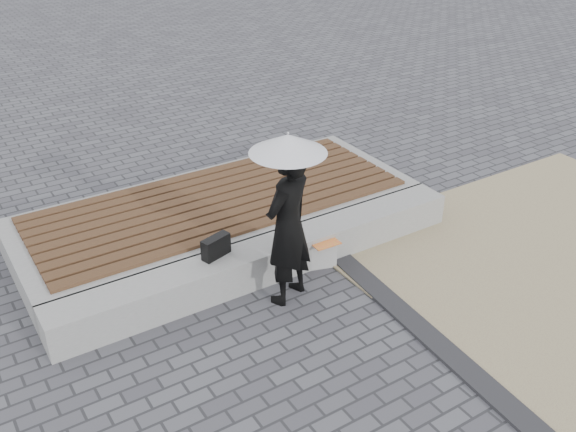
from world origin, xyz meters
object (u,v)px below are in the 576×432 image
object	(u,v)px
woman	(288,226)
handbag	(216,247)
parasol	(288,144)
canvas_tote	(322,254)
seating_ledge	(268,259)

from	to	relation	value
woman	handbag	bearing A→B (deg)	-69.04
woman	parasol	xyz separation A→B (m)	(0.00, 0.00, 0.91)
woman	canvas_tote	size ratio (longest dim) A/B	5.18
woman	parasol	bearing A→B (deg)	156.87
parasol	woman	bearing A→B (deg)	180.00
handbag	canvas_tote	xyz separation A→B (m)	(1.20, -0.28, -0.35)
seating_ledge	canvas_tote	size ratio (longest dim) A/B	14.68
seating_ledge	canvas_tote	xyz separation A→B (m)	(0.61, -0.20, -0.03)
seating_ledge	canvas_tote	world-z (taller)	seating_ledge
handbag	woman	bearing A→B (deg)	-62.62
seating_ledge	canvas_tote	bearing A→B (deg)	-18.48
seating_ledge	woman	world-z (taller)	woman
woman	canvas_tote	world-z (taller)	woman
parasol	handbag	distance (m)	1.50
handbag	canvas_tote	bearing A→B (deg)	-29.69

